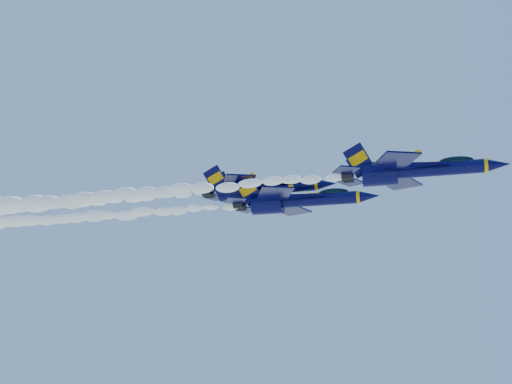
# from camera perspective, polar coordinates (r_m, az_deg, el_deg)

# --- Properties ---
(jet_lead) EXTENTS (17.21, 14.12, 6.39)m
(jet_lead) POSITION_cam_1_polar(r_m,az_deg,el_deg) (69.75, 13.77, 1.89)
(jet_lead) COLOR #060534
(smoke_trail_jet_lead) EXTENTS (55.21, 2.33, 2.10)m
(smoke_trail_jet_lead) POSITION_cam_1_polar(r_m,az_deg,el_deg) (77.90, -12.81, -0.37)
(smoke_trail_jet_lead) COLOR white
(jet_second) EXTENTS (18.85, 15.46, 7.01)m
(jet_second) POSITION_cam_1_polar(r_m,az_deg,el_deg) (82.80, 3.58, -0.75)
(jet_second) COLOR #060534
(smoke_trail_jet_second) EXTENTS (55.21, 2.55, 2.30)m
(smoke_trail_jet_second) POSITION_cam_1_polar(r_m,az_deg,el_deg) (95.75, -17.88, -2.36)
(smoke_trail_jet_second) COLOR white
(jet_third) EXTENTS (18.34, 15.05, 6.82)m
(jet_third) POSITION_cam_1_polar(r_m,az_deg,el_deg) (86.65, 0.34, 0.34)
(jet_third) COLOR #060534
(smoke_trail_jet_third) EXTENTS (55.21, 2.48, 2.24)m
(smoke_trail_jet_third) POSITION_cam_1_polar(r_m,az_deg,el_deg) (100.88, -19.58, -1.32)
(smoke_trail_jet_third) COLOR white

